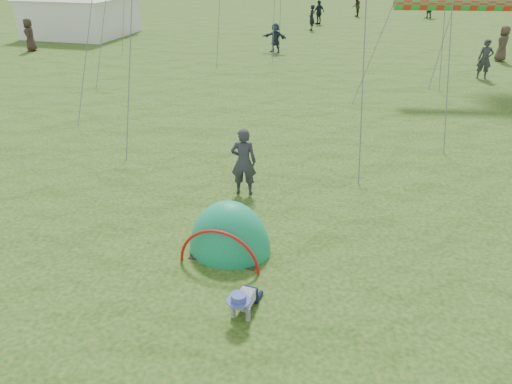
# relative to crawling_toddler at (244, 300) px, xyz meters

# --- Properties ---
(ground) EXTENTS (140.00, 140.00, 0.00)m
(ground) POSITION_rel_crawling_toddler_xyz_m (0.76, 0.55, -0.27)
(ground) COLOR #113B08
(crawling_toddler) EXTENTS (0.67, 0.82, 0.54)m
(crawling_toddler) POSITION_rel_crawling_toddler_xyz_m (0.00, 0.00, 0.00)
(crawling_toddler) COLOR black
(crawling_toddler) RESTS_ON ground
(popup_tent) EXTENTS (1.89, 1.67, 2.12)m
(popup_tent) POSITION_rel_crawling_toddler_xyz_m (-0.47, 1.87, -0.27)
(popup_tent) COLOR #107B4F
(popup_tent) RESTS_ON ground
(standing_adult) EXTENTS (0.62, 0.41, 1.67)m
(standing_adult) POSITION_rel_crawling_toddler_xyz_m (-0.45, 4.42, 0.56)
(standing_adult) COLOR #2D2C37
(standing_adult) RESTS_ON ground
(event_marquee) EXTENTS (7.13, 7.13, 4.19)m
(event_marquee) POSITION_rel_crawling_toddler_xyz_m (-13.64, 27.30, 1.83)
(event_marquee) COLOR white
(event_marquee) RESTS_ON ground
(crowd_person_0) EXTENTS (0.71, 0.54, 1.74)m
(crowd_person_0) POSITION_rel_crawling_toddler_xyz_m (9.12, 16.92, 0.60)
(crowd_person_0) COLOR #2D2E32
(crowd_person_0) RESTS_ON ground
(crowd_person_1) EXTENTS (0.74, 0.89, 1.66)m
(crowd_person_1) POSITION_rel_crawling_toddler_xyz_m (5.55, 38.52, 0.56)
(crowd_person_1) COLOR #2A241D
(crowd_person_1) RESTS_ON ground
(crowd_person_2) EXTENTS (1.05, 0.97, 1.73)m
(crowd_person_2) POSITION_rel_crawling_toddler_xyz_m (2.26, 33.66, 0.60)
(crowd_person_2) COLOR black
(crowd_person_2) RESTS_ON ground
(crowd_person_3) EXTENTS (0.68, 1.16, 1.78)m
(crowd_person_3) POSITION_rel_crawling_toddler_xyz_m (-15.12, 32.14, 0.62)
(crowd_person_3) COLOR black
(crowd_person_3) RESTS_ON ground
(crowd_person_4) EXTENTS (0.82, 1.01, 1.79)m
(crowd_person_4) POSITION_rel_crawling_toddler_xyz_m (11.28, 20.90, 0.62)
(crowd_person_4) COLOR #3F3328
(crowd_person_4) RESTS_ON ground
(crowd_person_5) EXTENTS (1.53, 0.99, 1.58)m
(crowd_person_5) POSITION_rel_crawling_toddler_xyz_m (-0.53, 22.37, 0.52)
(crowd_person_5) COLOR #232D42
(crowd_person_5) RESTS_ON ground
(crowd_person_6) EXTENTS (0.54, 0.67, 1.59)m
(crowd_person_6) POSITION_rel_crawling_toddler_xyz_m (-16.20, 36.71, 0.53)
(crowd_person_6) COLOR #292934
(crowd_person_6) RESTS_ON ground
(crowd_person_7) EXTENTS (1.01, 1.07, 1.76)m
(crowd_person_7) POSITION_rel_crawling_toddler_xyz_m (-11.22, 29.06, 0.61)
(crowd_person_7) COLOR #3E312E
(crowd_person_7) RESTS_ON ground
(crowd_person_10) EXTENTS (0.79, 1.00, 1.78)m
(crowd_person_10) POSITION_rel_crawling_toddler_xyz_m (-14.43, 21.65, 0.62)
(crowd_person_10) COLOR #33261F
(crowd_person_10) RESTS_ON ground
(crowd_person_11) EXTENTS (1.54, 1.12, 1.61)m
(crowd_person_11) POSITION_rel_crawling_toddler_xyz_m (11.42, 37.93, 0.53)
(crowd_person_11) COLOR #1F2A2F
(crowd_person_11) RESTS_ON ground
(crowd_person_12) EXTENTS (0.47, 0.66, 1.71)m
(crowd_person_12) POSITION_rel_crawling_toddler_xyz_m (1.66, 30.65, 0.58)
(crowd_person_12) COLOR black
(crowd_person_12) RESTS_ON ground
(rainbow_tube_kite) EXTENTS (6.15, 0.64, 0.64)m
(rainbow_tube_kite) POSITION_rel_crawling_toddler_xyz_m (7.46, 14.33, 3.23)
(rainbow_tube_kite) COLOR red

